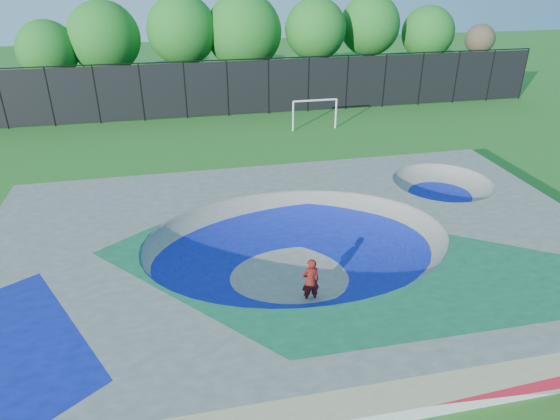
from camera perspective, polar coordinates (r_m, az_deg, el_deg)
The scene contains 7 objects.
ground at distance 18.47m, azimuth 1.96°, elevation -7.16°, with size 120.00×120.00×0.00m, color #22651C.
skate_deck at distance 18.06m, azimuth 1.99°, elevation -5.18°, with size 22.00×14.00×1.50m, color gray.
skater at distance 16.57m, azimuth 3.51°, elevation -8.11°, with size 0.61×0.40×1.68m, color red.
skateboard at distance 17.05m, azimuth 3.43°, elevation -10.36°, with size 0.78×0.22×0.05m, color black.
soccer_goal at distance 33.88m, azimuth 4.01°, elevation 11.46°, with size 3.08×0.12×2.04m.
fence at distance 36.97m, azimuth -6.02°, elevation 13.78°, with size 48.09×0.09×4.04m.
treeline at distance 41.46m, azimuth -11.18°, elevation 19.05°, with size 50.90×6.64×8.40m.
Camera 1 is at (-3.82, -14.85, 10.29)m, focal length 32.00 mm.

